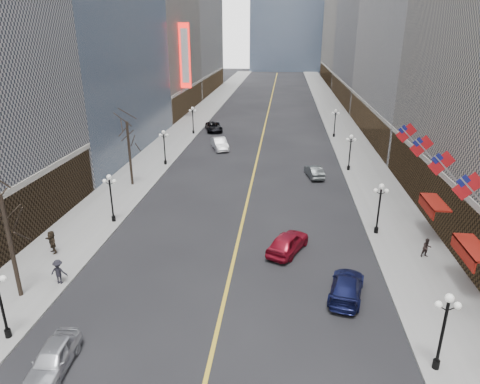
% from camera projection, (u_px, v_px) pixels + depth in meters
% --- Properties ---
extents(sidewalk_east, '(6.00, 230.00, 0.15)m').
position_uv_depth(sidewalk_east, '(344.00, 132.00, 74.17)').
color(sidewalk_east, gray).
rests_on(sidewalk_east, ground).
extents(sidewalk_west, '(6.00, 230.00, 0.15)m').
position_uv_depth(sidewalk_west, '(186.00, 129.00, 76.86)').
color(sidewalk_west, gray).
rests_on(sidewalk_west, ground).
extents(lane_line, '(0.25, 200.00, 0.02)m').
position_uv_depth(lane_line, '(266.00, 120.00, 84.84)').
color(lane_line, gold).
rests_on(lane_line, ground).
extents(streetlamp_east_0, '(1.26, 0.44, 4.52)m').
position_uv_depth(streetlamp_east_0, '(444.00, 324.00, 21.29)').
color(streetlamp_east_0, black).
rests_on(streetlamp_east_0, sidewalk_east).
extents(streetlamp_east_1, '(1.26, 0.44, 4.52)m').
position_uv_depth(streetlamp_east_1, '(380.00, 203.00, 36.17)').
color(streetlamp_east_1, black).
rests_on(streetlamp_east_1, sidewalk_east).
extents(streetlamp_east_2, '(1.26, 0.44, 4.52)m').
position_uv_depth(streetlamp_east_2, '(350.00, 149.00, 52.91)').
color(streetlamp_east_2, black).
rests_on(streetlamp_east_2, sidewalk_east).
extents(streetlamp_east_3, '(1.26, 0.44, 4.52)m').
position_uv_depth(streetlamp_east_3, '(335.00, 120.00, 69.66)').
color(streetlamp_east_3, black).
rests_on(streetlamp_east_3, sidewalk_east).
extents(streetlamp_west_1, '(1.26, 0.44, 4.52)m').
position_uv_depth(streetlamp_west_1, '(111.00, 193.00, 38.44)').
color(streetlamp_west_1, black).
rests_on(streetlamp_west_1, sidewalk_west).
extents(streetlamp_west_2, '(1.26, 0.44, 4.52)m').
position_uv_depth(streetlamp_west_2, '(164.00, 144.00, 55.18)').
color(streetlamp_west_2, black).
rests_on(streetlamp_west_2, sidewalk_west).
extents(streetlamp_west_3, '(1.26, 0.44, 4.52)m').
position_uv_depth(streetlamp_west_3, '(193.00, 117.00, 71.92)').
color(streetlamp_west_3, black).
rests_on(streetlamp_west_3, sidewalk_west).
extents(flag_2, '(2.87, 0.12, 2.87)m').
position_uv_depth(flag_2, '(471.00, 189.00, 26.84)').
color(flag_2, '#B2B2B7').
rests_on(flag_2, ground).
extents(flag_3, '(2.87, 0.12, 2.87)m').
position_uv_depth(flag_3, '(443.00, 166.00, 31.49)').
color(flag_3, '#B2B2B7').
rests_on(flag_3, ground).
extents(flag_4, '(2.87, 0.12, 2.87)m').
position_uv_depth(flag_4, '(423.00, 148.00, 36.14)').
color(flag_4, '#B2B2B7').
rests_on(flag_4, ground).
extents(flag_5, '(2.87, 0.12, 2.87)m').
position_uv_depth(flag_5, '(408.00, 135.00, 40.79)').
color(flag_5, '#B2B2B7').
rests_on(flag_5, ground).
extents(awning_b, '(1.40, 4.00, 0.93)m').
position_uv_depth(awning_b, '(471.00, 249.00, 28.25)').
color(awning_b, maroon).
rests_on(awning_b, ground).
extents(awning_c, '(1.40, 4.00, 0.93)m').
position_uv_depth(awning_c, '(433.00, 203.00, 35.70)').
color(awning_c, maroon).
rests_on(awning_c, ground).
extents(theatre_marquee, '(2.00, 0.55, 12.00)m').
position_uv_depth(theatre_marquee, '(185.00, 56.00, 82.11)').
color(theatre_marquee, red).
rests_on(theatre_marquee, ground).
extents(tree_west_near, '(3.60, 3.60, 7.92)m').
position_uv_depth(tree_west_near, '(3.00, 211.00, 26.25)').
color(tree_west_near, '#2D231C').
rests_on(tree_west_near, sidewalk_west).
extents(tree_west_far, '(3.60, 3.60, 7.92)m').
position_uv_depth(tree_west_far, '(128.00, 132.00, 46.72)').
color(tree_west_far, '#2D231C').
rests_on(tree_west_far, sidewalk_west).
extents(car_nb_near, '(2.04, 4.42, 1.47)m').
position_uv_depth(car_nb_near, '(53.00, 358.00, 22.10)').
color(car_nb_near, '#BABCC3').
rests_on(car_nb_near, ground).
extents(car_nb_mid, '(3.47, 5.49, 1.71)m').
position_uv_depth(car_nb_mid, '(220.00, 144.00, 63.40)').
color(car_nb_mid, silver).
rests_on(car_nb_mid, ground).
extents(car_nb_far, '(4.02, 6.14, 1.57)m').
position_uv_depth(car_nb_far, '(214.00, 127.00, 74.95)').
color(car_nb_far, black).
rests_on(car_nb_far, ground).
extents(car_sb_near, '(3.14, 5.37, 1.46)m').
position_uv_depth(car_sb_near, '(347.00, 286.00, 28.31)').
color(car_sb_near, '#111541').
rests_on(car_sb_near, ground).
extents(car_sb_mid, '(3.83, 5.30, 1.68)m').
position_uv_depth(car_sb_mid, '(288.00, 242.00, 33.98)').
color(car_sb_mid, maroon).
rests_on(car_sb_mid, ground).
extents(car_sb_far, '(2.34, 4.53, 1.42)m').
position_uv_depth(car_sb_far, '(314.00, 172.00, 51.39)').
color(car_sb_far, '#454B4C').
rests_on(car_sb_far, ground).
extents(ped_east_walk, '(0.83, 0.58, 1.55)m').
position_uv_depth(ped_east_walk, '(427.00, 248.00, 32.92)').
color(ped_east_walk, black).
rests_on(ped_east_walk, sidewalk_east).
extents(ped_west_walk, '(1.17, 0.49, 1.80)m').
position_uv_depth(ped_west_walk, '(59.00, 272.00, 29.44)').
color(ped_west_walk, black).
rests_on(ped_west_walk, sidewalk_west).
extents(ped_west_far, '(1.59, 1.56, 1.87)m').
position_uv_depth(ped_west_far, '(52.00, 242.00, 33.51)').
color(ped_west_far, black).
rests_on(ped_west_far, sidewalk_west).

